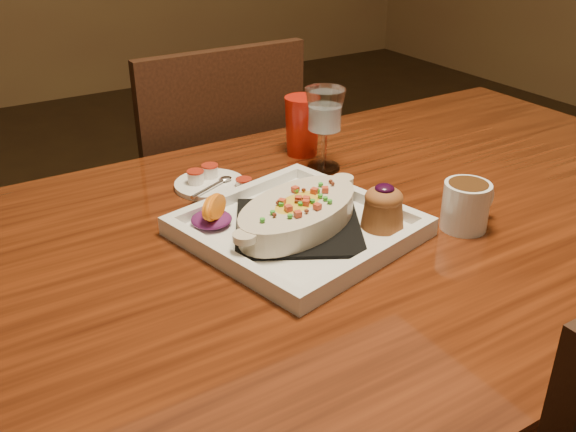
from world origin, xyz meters
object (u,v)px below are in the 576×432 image
table (362,269)px  plate (304,219)px  goblet (325,114)px  saucer (208,182)px  chair_far (208,206)px  coffee_mug (467,204)px  red_tumbler (302,126)px

table → plate: plate is taller
goblet → saucer: goblet is taller
chair_far → coffee_mug: bearing=99.0°
plate → saucer: size_ratio=2.88×
chair_far → plate: 0.69m
goblet → saucer: bearing=169.2°
goblet → red_tumbler: 0.10m
coffee_mug → goblet: 0.33m
table → chair_far: size_ratio=1.61×
saucer → red_tumbler: 0.24m
plate → saucer: 0.25m
table → saucer: saucer is taller
chair_far → plate: bearing=79.5°
chair_far → coffee_mug: chair_far is taller
chair_far → goblet: chair_far is taller
plate → table: bearing=-17.3°
plate → coffee_mug: 0.26m
chair_far → goblet: bearing=98.2°
red_tumbler → plate: bearing=-122.6°
coffee_mug → saucer: (-0.28, 0.36, -0.03)m
table → plate: (-0.12, 0.01, 0.12)m
table → red_tumbler: bearing=77.0°
plate → goblet: goblet is taller
saucer → red_tumbler: (0.23, 0.05, 0.05)m
coffee_mug → plate: bearing=149.1°
coffee_mug → goblet: (-0.06, 0.32, 0.07)m
coffee_mug → saucer: coffee_mug is taller
plate → goblet: size_ratio=2.33×
coffee_mug → table: bearing=133.2°
saucer → red_tumbler: red_tumbler is taller
table → saucer: size_ratio=11.66×
plate → red_tumbler: bearing=44.6°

